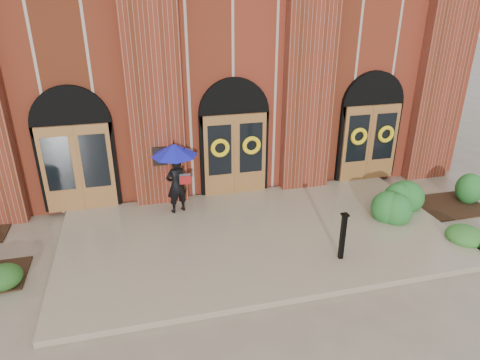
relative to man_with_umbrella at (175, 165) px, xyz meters
name	(u,v)px	position (x,y,z in m)	size (l,w,h in m)	color
ground	(260,241)	(1.88, -1.90, -1.57)	(90.00, 90.00, 0.00)	gray
landing	(258,236)	(1.88, -1.75, -1.49)	(10.00, 5.30, 0.15)	gray
church_building	(200,56)	(1.88, 6.89, 1.94)	(16.20, 12.53, 7.00)	maroon
man_with_umbrella	(175,165)	(0.00, 0.00, 0.00)	(1.62, 1.62, 2.02)	black
metal_post	(343,235)	(3.45, -3.29, -0.80)	(0.16, 0.16, 1.17)	black
hedge_wall_right	(426,196)	(7.08, -1.40, -1.13)	(3.41, 1.37, 0.88)	#215F24
hedge_front_right	(476,242)	(6.98, -3.57, -1.34)	(1.27, 1.09, 0.45)	#2C6424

